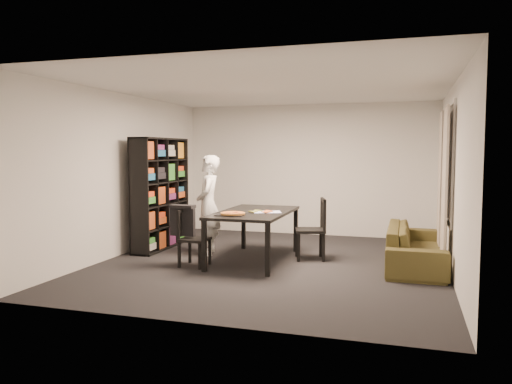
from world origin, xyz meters
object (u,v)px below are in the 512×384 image
(bookshelf, at_px, (161,193))
(chair_right, at_px, (316,225))
(sofa, at_px, (416,246))
(dining_table, at_px, (254,216))
(pepperoni_pizza, at_px, (233,213))
(person, at_px, (208,205))
(baking_tray, at_px, (230,215))
(chair_left, at_px, (190,234))

(bookshelf, height_order, chair_right, bookshelf)
(bookshelf, height_order, sofa, bookshelf)
(bookshelf, bearing_deg, sofa, -2.56)
(dining_table, xyz_separation_m, sofa, (2.36, 0.33, -0.40))
(bookshelf, xyz_separation_m, pepperoni_pizza, (1.70, -1.05, -0.16))
(bookshelf, distance_m, person, 1.04)
(dining_table, distance_m, pepperoni_pizza, 0.56)
(person, bearing_deg, bookshelf, -121.39)
(pepperoni_pizza, bearing_deg, sofa, 18.90)
(bookshelf, relative_size, baking_tray, 4.75)
(person, height_order, sofa, person)
(chair_right, bearing_deg, pepperoni_pizza, -64.52)
(bookshelf, xyz_separation_m, baking_tray, (1.66, -1.04, -0.18))
(dining_table, height_order, pepperoni_pizza, pepperoni_pizza)
(chair_left, bearing_deg, sofa, -70.92)
(chair_right, relative_size, person, 0.59)
(dining_table, height_order, chair_left, chair_left)
(bookshelf, bearing_deg, baking_tray, -32.21)
(dining_table, distance_m, baking_tray, 0.56)
(chair_left, bearing_deg, person, 6.48)
(person, xyz_separation_m, sofa, (3.22, 0.07, -0.51))
(baking_tray, height_order, pepperoni_pizza, pepperoni_pizza)
(chair_left, bearing_deg, dining_table, -51.21)
(dining_table, bearing_deg, sofa, 7.97)
(dining_table, relative_size, person, 1.14)
(chair_left, xyz_separation_m, pepperoni_pizza, (0.65, 0.05, 0.32))
(chair_left, height_order, baking_tray, chair_left)
(person, bearing_deg, sofa, 74.47)
(dining_table, bearing_deg, chair_right, 23.89)
(bookshelf, relative_size, person, 1.18)
(chair_left, relative_size, sofa, 0.41)
(dining_table, relative_size, sofa, 0.90)
(chair_left, relative_size, chair_right, 0.87)
(person, xyz_separation_m, baking_tray, (0.66, -0.78, -0.04))
(baking_tray, bearing_deg, chair_right, 40.34)
(chair_right, bearing_deg, baking_tray, -65.87)
(sofa, bearing_deg, bookshelf, 87.44)
(chair_left, distance_m, baking_tray, 0.68)
(baking_tray, relative_size, sofa, 0.20)
(sofa, bearing_deg, baking_tray, 108.47)
(bookshelf, bearing_deg, person, -14.61)
(chair_left, height_order, sofa, chair_left)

